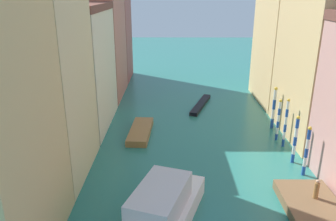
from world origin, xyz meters
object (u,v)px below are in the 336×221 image
object	(u,v)px
mooring_pole_0	(307,151)
motorboat_0	(140,131)
mooring_pole_1	(295,139)
gondola_black	(201,105)
waterfront_dock	(310,203)
vaporetto_white	(160,213)
mooring_pole_2	(286,123)
person_on_dock	(316,190)
mooring_pole_4	(274,107)
mooring_pole_3	(278,120)

from	to	relation	value
mooring_pole_0	motorboat_0	xyz separation A→B (m)	(-14.69, 8.54, -1.94)
mooring_pole_1	gondola_black	xyz separation A→B (m)	(-7.11, 15.80, -2.09)
waterfront_dock	mooring_pole_1	distance (m)	7.19
waterfront_dock	vaporetto_white	xyz separation A→B (m)	(-10.82, -2.44, 0.86)
mooring_pole_1	vaporetto_white	size ratio (longest dim) A/B	0.42
mooring_pole_1	mooring_pole_2	xyz separation A→B (m)	(0.20, 3.39, 0.25)
waterfront_dock	person_on_dock	xyz separation A→B (m)	(0.37, 0.08, 1.07)
mooring_pole_0	mooring_pole_2	world-z (taller)	mooring_pole_2
mooring_pole_0	vaporetto_white	world-z (taller)	mooring_pole_0
vaporetto_white	mooring_pole_0	bearing A→B (deg)	30.25
waterfront_dock	vaporetto_white	world-z (taller)	vaporetto_white
motorboat_0	gondola_black	bearing A→B (deg)	52.03
waterfront_dock	mooring_pole_0	size ratio (longest dim) A/B	1.16
mooring_pole_2	mooring_pole_4	world-z (taller)	mooring_pole_2
person_on_dock	vaporetto_white	distance (m)	11.47
waterfront_dock	mooring_pole_0	xyz separation A→B (m)	(1.25, 4.60, 1.92)
person_on_dock	gondola_black	xyz separation A→B (m)	(-6.40, 22.55, -1.19)
mooring_pole_0	vaporetto_white	distance (m)	14.01
mooring_pole_1	gondola_black	size ratio (longest dim) A/B	0.56
waterfront_dock	mooring_pole_4	distance (m)	15.30
person_on_dock	mooring_pole_3	bearing A→B (deg)	86.65
person_on_dock	mooring_pole_3	xyz separation A→B (m)	(0.68, 11.70, 0.86)
mooring_pole_1	motorboat_0	xyz separation A→B (m)	(-14.52, 6.31, -1.99)
gondola_black	mooring_pole_0	bearing A→B (deg)	-68.01
motorboat_0	mooring_pole_1	bearing A→B (deg)	-23.49
vaporetto_white	motorboat_0	world-z (taller)	vaporetto_white
mooring_pole_3	mooring_pole_4	size ratio (longest dim) A/B	0.92
mooring_pole_0	vaporetto_white	size ratio (longest dim) A/B	0.41
mooring_pole_1	vaporetto_white	bearing A→B (deg)	-142.08
person_on_dock	mooring_pole_4	world-z (taller)	mooring_pole_4
mooring_pole_1	gondola_black	distance (m)	17.46
person_on_dock	mooring_pole_1	xyz separation A→B (m)	(0.71, 6.75, 0.90)
mooring_pole_4	waterfront_dock	bearing A→B (deg)	-95.71
person_on_dock	mooring_pole_4	xyz separation A→B (m)	(1.14, 14.99, 1.06)
mooring_pole_1	person_on_dock	bearing A→B (deg)	-96.03
mooring_pole_0	motorboat_0	world-z (taller)	mooring_pole_0
mooring_pole_1	mooring_pole_4	distance (m)	8.26
waterfront_dock	vaporetto_white	distance (m)	11.13
person_on_dock	motorboat_0	bearing A→B (deg)	136.60
mooring_pole_1	mooring_pole_4	size ratio (longest dim) A/B	0.94
vaporetto_white	mooring_pole_3	bearing A→B (deg)	50.15
vaporetto_white	gondola_black	bearing A→B (deg)	79.20
mooring_pole_2	gondola_black	size ratio (longest dim) A/B	0.62
mooring_pole_1	mooring_pole_3	distance (m)	4.95
mooring_pole_0	mooring_pole_4	world-z (taller)	mooring_pole_4
mooring_pole_3	mooring_pole_2	bearing A→B (deg)	-81.73
mooring_pole_1	mooring_pole_3	xyz separation A→B (m)	(-0.03, 4.95, -0.04)
mooring_pole_1	mooring_pole_2	size ratio (longest dim) A/B	0.90
person_on_dock	mooring_pole_1	distance (m)	6.84
mooring_pole_2	vaporetto_white	xyz separation A→B (m)	(-12.10, -12.66, -1.35)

